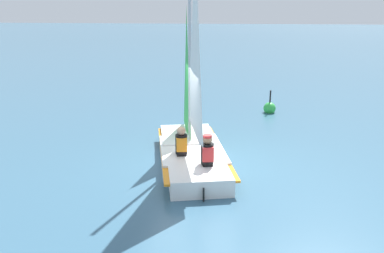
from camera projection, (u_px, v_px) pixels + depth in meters
ground_plane at (192, 163)px, 10.08m from camera, size 260.00×260.00×0.00m
sailboat_main at (192, 136)px, 9.82m from camera, size 4.42×2.77×5.55m
sailor_helm at (181, 147)px, 9.44m from camera, size 0.40×0.37×1.16m
sailor_crew at (207, 156)px, 8.80m from camera, size 0.40×0.37×1.16m
buoy_marker at (270, 108)px, 15.10m from camera, size 0.49×0.49×0.98m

